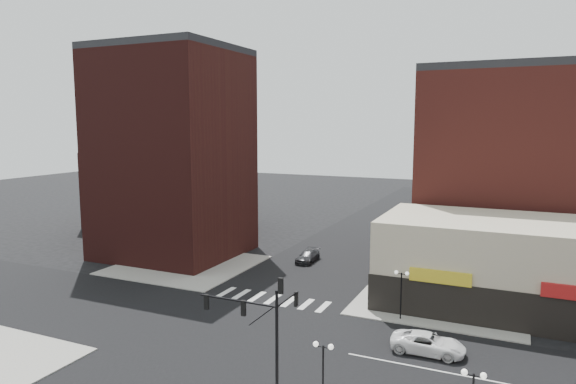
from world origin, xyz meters
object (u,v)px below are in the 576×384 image
at_px(traffic_signal, 265,320).
at_px(dark_sedan_north, 308,256).
at_px(street_lamp_ne, 401,282).
at_px(white_suv, 428,343).
at_px(street_lamp_se_a, 323,359).

bearing_deg(traffic_signal, dark_sedan_north, 107.49).
bearing_deg(street_lamp_ne, white_suv, -59.90).
xyz_separation_m(street_lamp_se_a, street_lamp_ne, (1.00, 16.00, 0.00)).
relative_size(street_lamp_se_a, dark_sedan_north, 0.89).
distance_m(street_lamp_se_a, dark_sedan_north, 32.71).
xyz_separation_m(traffic_signal, white_suv, (7.93, 10.36, -4.23)).
relative_size(street_lamp_ne, dark_sedan_north, 0.89).
bearing_deg(white_suv, street_lamp_se_a, 157.18).
xyz_separation_m(street_lamp_se_a, white_suv, (4.17, 10.53, -2.56)).
bearing_deg(street_lamp_se_a, dark_sedan_north, 113.72).
height_order(traffic_signal, street_lamp_se_a, traffic_signal).
relative_size(traffic_signal, street_lamp_ne, 1.87).
bearing_deg(traffic_signal, street_lamp_se_a, -2.57).
xyz_separation_m(traffic_signal, dark_sedan_north, (-9.35, 29.68, -4.28)).
xyz_separation_m(street_lamp_ne, dark_sedan_north, (-14.12, 13.85, -2.61)).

